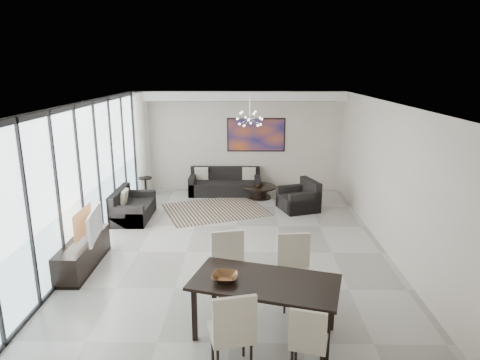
{
  "coord_description": "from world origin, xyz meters",
  "views": [
    {
      "loc": [
        0.22,
        -7.81,
        3.55
      ],
      "look_at": [
        0.09,
        0.88,
        1.25
      ],
      "focal_mm": 32.0,
      "sensor_mm": 36.0,
      "label": 1
    }
  ],
  "objects_px": {
    "dining_table": "(265,287)",
    "sofa_main": "(225,185)",
    "tv_console": "(82,254)",
    "television": "(89,225)",
    "coffee_table": "(259,191)"
  },
  "relations": [
    {
      "from": "dining_table",
      "to": "sofa_main",
      "type": "bearing_deg",
      "value": 97.33
    },
    {
      "from": "tv_console",
      "to": "television",
      "type": "xyz_separation_m",
      "value": [
        0.16,
        0.05,
        0.54
      ]
    },
    {
      "from": "tv_console",
      "to": "dining_table",
      "type": "bearing_deg",
      "value": -31.63
    },
    {
      "from": "sofa_main",
      "to": "television",
      "type": "height_order",
      "value": "television"
    },
    {
      "from": "tv_console",
      "to": "dining_table",
      "type": "relative_size",
      "value": 0.8
    },
    {
      "from": "sofa_main",
      "to": "tv_console",
      "type": "height_order",
      "value": "sofa_main"
    },
    {
      "from": "television",
      "to": "coffee_table",
      "type": "bearing_deg",
      "value": -43.77
    },
    {
      "from": "television",
      "to": "dining_table",
      "type": "xyz_separation_m",
      "value": [
        3.07,
        -2.04,
        -0.08
      ]
    },
    {
      "from": "sofa_main",
      "to": "dining_table",
      "type": "relative_size",
      "value": 0.95
    },
    {
      "from": "coffee_table",
      "to": "television",
      "type": "height_order",
      "value": "television"
    },
    {
      "from": "television",
      "to": "sofa_main",
      "type": "bearing_deg",
      "value": -32.44
    },
    {
      "from": "television",
      "to": "dining_table",
      "type": "bearing_deg",
      "value": -130.88
    },
    {
      "from": "coffee_table",
      "to": "dining_table",
      "type": "height_order",
      "value": "dining_table"
    },
    {
      "from": "coffee_table",
      "to": "tv_console",
      "type": "bearing_deg",
      "value": -127.51
    },
    {
      "from": "tv_console",
      "to": "television",
      "type": "bearing_deg",
      "value": 17.37
    }
  ]
}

